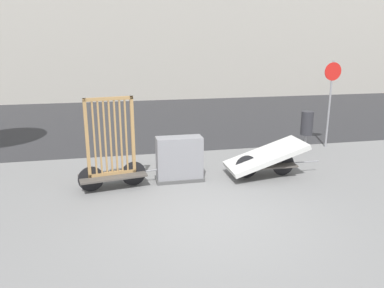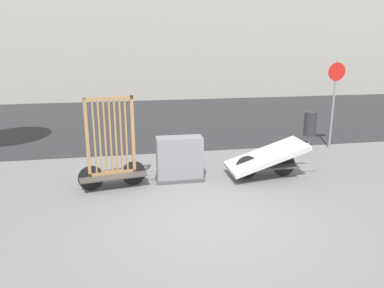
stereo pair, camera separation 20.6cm
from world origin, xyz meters
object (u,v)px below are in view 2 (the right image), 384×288
Objects in this scene: bike_cart_with_mattress at (266,158)px; trash_bin at (310,124)px; sign_post at (334,93)px; utility_cabinet at (180,161)px; bike_cart_with_bedframe at (112,158)px.

trash_bin is at bearing 43.87° from bike_cart_with_mattress.
sign_post is at bearing -0.62° from trash_bin.
sign_post is (2.93, 2.12, 1.23)m from bike_cart_with_mattress.
bike_cart_with_mattress is 0.89× the size of sign_post.
utility_cabinet is 4.75m from trash_bin.
utility_cabinet is at bearing -158.77° from sign_post.
utility_cabinet is 0.42× the size of sign_post.
bike_cart_with_mattress is 3.10m from trash_bin.
bike_cart_with_mattress is 2.09m from utility_cabinet.
bike_cart_with_bedframe is 0.82× the size of sign_post.
utility_cabinet is (1.54, 0.17, -0.21)m from bike_cart_with_bedframe.
trash_bin reaches higher than utility_cabinet.
sign_post reaches higher than utility_cabinet.
utility_cabinet is at bearing -155.61° from trash_bin.
sign_post is (6.56, 2.12, 1.01)m from bike_cart_with_bedframe.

